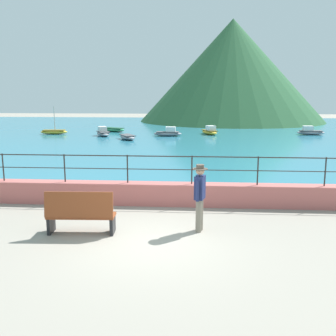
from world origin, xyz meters
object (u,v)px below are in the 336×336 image
Objects in this scene: boat_1 at (168,133)px; boat_6 at (103,133)px; person_walking at (200,194)px; boat_4 at (114,130)px; boat_3 at (210,131)px; bench_main at (80,213)px; boat_0 at (54,132)px; boat_5 at (310,132)px; boat_2 at (127,137)px.

boat_6 is (-5.41, -0.28, 0.00)m from boat_1.
boat_4 is (-7.62, 25.49, -0.72)m from person_walking.
bench_main is at bearing -99.56° from boat_3.
boat_0 is 1.03× the size of boat_1.
person_walking is at bearing -73.35° from boat_4.
person_walking is 26.62m from boat_4.
boat_5 is (8.52, 0.26, 0.00)m from boat_3.
boat_4 is at bearing 27.80° from boat_0.
boat_0 is at bearing 175.25° from boat_1.
boat_2 is at bearing -137.91° from boat_1.
person_walking is at bearing -61.71° from boat_0.
bench_main is 27.47m from boat_5.
boat_0 is 0.97× the size of boat_4.
bench_main is at bearing -117.28° from boat_5.
boat_0 is at bearing 111.82° from bench_main.
boat_1 is 3.96m from boat_2.
boat_3 is at bearing -178.23° from boat_5.
boat_1 is (-2.39, 22.16, -0.65)m from person_walking.
bench_main is at bearing -79.87° from boat_4.
boat_3 is 9.06m from boat_6.
boat_6 is at bearing -168.43° from boat_3.
boat_5 is (14.93, 4.46, 0.07)m from boat_2.
boat_1 and boat_6 have the same top height.
boat_3 is (6.41, 4.20, 0.07)m from boat_2.
bench_main reaches higher than boat_4.
person_walking is at bearing -111.84° from boat_5.
boat_4 is at bearing 87.28° from boat_6.
boat_5 is at bearing 8.55° from boat_1.
boat_0 reaches higher than boat_2.
boat_0 is at bearing 153.68° from boat_2.
boat_1 is at bearing -156.05° from boat_3.
boat_2 is at bearing -43.95° from boat_6.
boat_5 is at bearing -5.08° from boat_4.
boat_1 is 6.21m from boat_4.
boat_1 is 0.94× the size of boat_6.
boat_4 is at bearing 168.35° from boat_3.
boat_6 is at bearing -173.18° from boat_5.
boat_1 and boat_5 have the same top height.
boat_4 is 1.00× the size of boat_6.
person_walking is 25.82m from boat_5.
boat_1 is 0.93× the size of boat_3.
person_walking is at bearing -74.72° from boat_2.
boat_5 is 17.52m from boat_6.
boat_5 is (21.98, 0.97, 0.06)m from boat_0.
boat_1 reaches higher than boat_2.
person_walking reaches higher than boat_3.
person_walking is 23.73m from boat_3.
person_walking reaches higher than boat_2.
boat_3 is at bearing -11.65° from boat_4.
person_walking is (2.99, 0.45, 0.42)m from bench_main.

